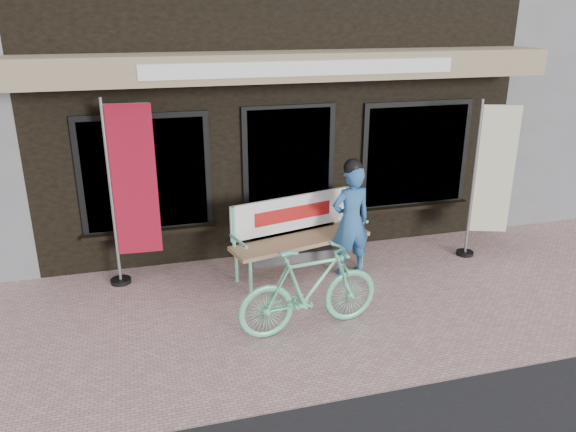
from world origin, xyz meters
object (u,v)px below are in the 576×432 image
object	(u,v)px
bicycle	(310,289)
nobori_red	(131,191)
person	(351,219)
bench	(297,229)
nobori_cream	(490,178)
menu_stand	(342,222)

from	to	relation	value
bicycle	nobori_red	distance (m)	2.65
person	nobori_red	distance (m)	2.88
bicycle	bench	bearing A→B (deg)	-17.49
nobori_red	nobori_cream	distance (m)	4.93
bench	nobori_cream	size ratio (longest dim) A/B	0.88
bench	bicycle	xyz separation A→B (m)	(-0.30, -1.50, -0.12)
bench	bicycle	size ratio (longest dim) A/B	1.20
person	nobori_red	bearing A→B (deg)	162.98
nobori_red	nobori_cream	xyz separation A→B (m)	(4.91, -0.48, -0.08)
nobori_cream	nobori_red	bearing A→B (deg)	-165.70
bicycle	nobori_red	bearing A→B (deg)	39.79
bench	menu_stand	world-z (taller)	bench
bench	nobori_cream	world-z (taller)	nobori_cream
person	menu_stand	xyz separation A→B (m)	(0.18, 0.79, -0.35)
bench	person	bearing A→B (deg)	-34.02
person	nobori_red	xyz separation A→B (m)	(-2.80, 0.51, 0.47)
bench	bicycle	bearing A→B (deg)	-114.96
nobori_cream	menu_stand	xyz separation A→B (m)	(-1.93, 0.75, -0.74)
bench	nobori_red	bearing A→B (deg)	159.20
nobori_cream	menu_stand	distance (m)	2.20
nobori_cream	menu_stand	size ratio (longest dim) A/B	2.65
bicycle	person	bearing A→B (deg)	-44.14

